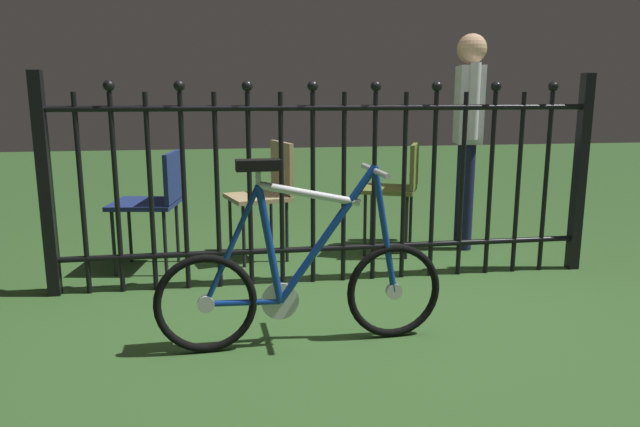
{
  "coord_description": "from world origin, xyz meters",
  "views": [
    {
      "loc": [
        -0.67,
        -2.89,
        1.2
      ],
      "look_at": [
        -0.16,
        0.21,
        0.55
      ],
      "focal_mm": 33.03,
      "sensor_mm": 36.0,
      "label": 1
    }
  ],
  "objects_px": {
    "bicycle": "(302,281)",
    "chair_tan": "(268,188)",
    "chair_navy": "(156,197)",
    "person_visitor": "(468,123)",
    "chair_olive": "(399,184)"
  },
  "relations": [
    {
      "from": "bicycle",
      "to": "person_visitor",
      "type": "height_order",
      "value": "person_visitor"
    },
    {
      "from": "bicycle",
      "to": "chair_olive",
      "type": "xyz_separation_m",
      "value": [
        0.93,
        1.53,
        0.21
      ]
    },
    {
      "from": "bicycle",
      "to": "chair_olive",
      "type": "distance_m",
      "value": 1.8
    },
    {
      "from": "chair_tan",
      "to": "chair_navy",
      "type": "xyz_separation_m",
      "value": [
        -0.77,
        -0.16,
        -0.01
      ]
    },
    {
      "from": "chair_tan",
      "to": "chair_navy",
      "type": "distance_m",
      "value": 0.79
    },
    {
      "from": "bicycle",
      "to": "person_visitor",
      "type": "distance_m",
      "value": 2.3
    },
    {
      "from": "chair_navy",
      "to": "chair_olive",
      "type": "bearing_deg",
      "value": 4.18
    },
    {
      "from": "bicycle",
      "to": "person_visitor",
      "type": "bearing_deg",
      "value": 47.39
    },
    {
      "from": "chair_olive",
      "to": "chair_navy",
      "type": "relative_size",
      "value": 1.03
    },
    {
      "from": "bicycle",
      "to": "chair_tan",
      "type": "distance_m",
      "value": 1.57
    },
    {
      "from": "bicycle",
      "to": "person_visitor",
      "type": "relative_size",
      "value": 0.85
    },
    {
      "from": "chair_tan",
      "to": "chair_navy",
      "type": "height_order",
      "value": "chair_tan"
    },
    {
      "from": "bicycle",
      "to": "chair_olive",
      "type": "height_order",
      "value": "bicycle"
    },
    {
      "from": "chair_navy",
      "to": "person_visitor",
      "type": "distance_m",
      "value": 2.36
    },
    {
      "from": "chair_navy",
      "to": "person_visitor",
      "type": "relative_size",
      "value": 0.5
    }
  ]
}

